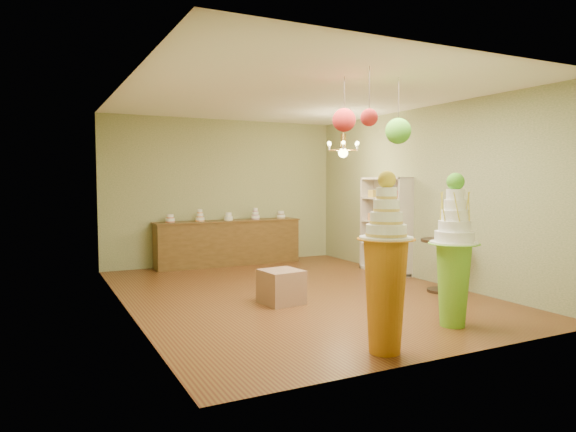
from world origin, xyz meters
name	(u,v)px	position (x,y,z in m)	size (l,w,h in m)	color
floor	(295,293)	(0.00, 0.00, 0.00)	(6.50, 6.50, 0.00)	brown
ceiling	(295,97)	(0.00, 0.00, 3.00)	(6.50, 6.50, 0.00)	white
wall_back	(224,192)	(0.00, 3.25, 1.50)	(5.00, 0.04, 3.00)	#969D6B
wall_front	(449,205)	(0.00, -3.25, 1.50)	(5.00, 0.04, 3.00)	#969D6B
wall_left	(125,199)	(-2.50, 0.00, 1.50)	(0.04, 6.50, 3.00)	#969D6B
wall_right	(422,194)	(2.50, 0.00, 1.50)	(0.04, 6.50, 3.00)	#969D6B
pedestal_green	(454,264)	(0.87, -2.44, 0.75)	(0.67, 0.67, 1.83)	#6EBA28
pedestal_orange	(385,280)	(-0.44, -2.85, 0.74)	(0.66, 0.66, 1.84)	orange
burlap_riser	(281,287)	(-0.48, -0.52, 0.24)	(0.53, 0.53, 0.48)	#936B50
sideboard	(229,242)	(0.00, 2.97, 0.48)	(3.04, 0.54, 1.16)	brown
shelving_unit	(386,225)	(2.34, 0.80, 0.90)	(0.33, 1.20, 1.80)	beige
round_table	(442,258)	(2.09, -0.96, 0.54)	(0.76, 0.76, 0.83)	black
vase	(442,232)	(2.09, -0.96, 0.93)	(0.20, 0.20, 0.21)	beige
pom_red_left	(344,120)	(-0.16, -1.62, 2.48)	(0.29, 0.29, 0.67)	#3B332B
pom_green_mid	(398,131)	(0.46, -1.89, 2.35)	(0.32, 0.32, 0.81)	#3B332B
pom_red_right	(369,117)	(-0.22, -2.23, 2.44)	(0.20, 0.20, 0.66)	#3B332B
chandelier	(343,150)	(1.60, 1.14, 2.30)	(0.70, 0.70, 0.85)	gold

